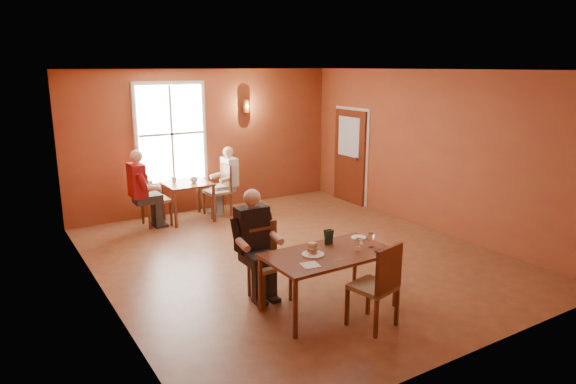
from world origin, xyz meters
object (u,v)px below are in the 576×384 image
main_table (328,281)px  chair_empty (373,285)px  diner_main (270,249)px  second_table (188,201)px  chair_diner_main (269,263)px  chair_diner_white (217,190)px  diner_white (218,183)px  chair_diner_maroon (156,198)px  diner_maroon (154,188)px

main_table → chair_empty: (0.18, -0.65, 0.15)m
diner_main → second_table: diner_main is taller
chair_diner_main → second_table: chair_diner_main is taller
chair_empty → chair_diner_white: bearing=72.9°
chair_empty → diner_white: 5.35m
chair_empty → diner_white: (0.40, 5.33, 0.15)m
chair_diner_main → chair_diner_maroon: bearing=-86.4°
diner_white → chair_empty: bearing=175.7°
chair_empty → second_table: (-0.28, 5.33, -0.14)m
chair_diner_maroon → diner_maroon: (-0.03, 0.00, 0.21)m
chair_diner_main → diner_main: bearing=90.0°
diner_main → diner_white: bearing=-104.9°
chair_empty → diner_maroon: diner_maroon is taller
main_table → chair_empty: size_ratio=1.53×
main_table → diner_maroon: size_ratio=1.09×
chair_diner_main → diner_white: diner_white is taller
main_table → chair_diner_main: 0.83m
chair_diner_main → chair_diner_white: bearing=-104.6°
main_table → chair_diner_main: (-0.50, 0.65, 0.13)m
diner_white → diner_maroon: 1.36m
chair_diner_white → diner_main: bearing=165.5°
main_table → chair_diner_maroon: 4.75m
diner_main → chair_diner_maroon: 4.08m
chair_empty → diner_maroon: bearing=87.1°
chair_empty → diner_white: size_ratio=0.78×
diner_white → chair_diner_main: bearing=165.0°
chair_diner_maroon → diner_main: bearing=3.5°
chair_empty → chair_diner_maroon: (-0.93, 5.33, 0.01)m
main_table → chair_diner_maroon: (-0.75, 4.68, 0.16)m
chair_empty → chair_diner_white: 5.35m
second_table → chair_diner_white: bearing=0.0°
diner_main → chair_empty: 1.45m
chair_empty → second_table: 5.34m
diner_maroon → main_table: bearing=9.5°
diner_main → chair_diner_white: bearing=-104.5°
chair_empty → chair_diner_maroon: 5.41m
chair_diner_main → diner_maroon: size_ratio=0.69×
chair_diner_main → second_table: bearing=-95.6°
diner_main → chair_diner_main: bearing=-90.0°
main_table → diner_maroon: 4.76m
main_table → diner_main: size_ratio=1.14×
main_table → diner_white: 4.73m
diner_white → chair_diner_white: bearing=90.0°
chair_diner_maroon → chair_empty: bearing=9.9°
main_table → diner_maroon: bearing=99.5°
chair_diner_maroon → diner_maroon: diner_maroon is taller
chair_empty → chair_diner_maroon: size_ratio=0.98×
main_table → second_table: size_ratio=1.84×
chair_diner_main → diner_main: 0.21m
chair_empty → chair_diner_maroon: chair_diner_maroon is taller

